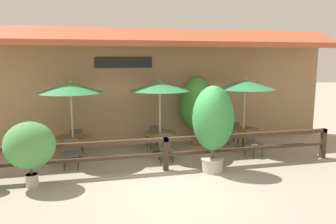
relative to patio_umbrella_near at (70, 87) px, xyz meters
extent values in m
plane|color=#9E937F|center=(2.58, -2.69, -2.27)|extent=(60.00, 60.00, 0.00)
cube|color=#997A56|center=(2.58, 1.51, -0.47)|extent=(14.00, 0.40, 3.60)
cube|color=#B25133|center=(2.58, 0.96, 1.60)|extent=(14.28, 1.48, 0.70)
cube|color=black|center=(1.75, 1.28, 0.73)|extent=(2.00, 0.04, 0.37)
cube|color=#3D2D1E|center=(2.58, -1.64, -1.38)|extent=(10.40, 0.14, 0.11)
cube|color=#3D2D1E|center=(2.58, -1.64, -1.80)|extent=(10.40, 0.10, 0.09)
cube|color=#3D2D1E|center=(2.58, -1.64, -1.80)|extent=(0.14, 0.14, 0.95)
cube|color=#3D2D1E|center=(7.71, -1.64, -1.80)|extent=(0.14, 0.14, 0.95)
cylinder|color=#B7B2A8|center=(0.00, 0.00, -1.19)|extent=(0.06, 0.06, 2.16)
cone|color=#33844C|center=(0.00, 0.00, 0.01)|extent=(1.97, 1.97, 0.33)
sphere|color=#B2ADA3|center=(0.00, 0.00, 0.17)|extent=(0.07, 0.07, 0.07)
cylinder|color=brown|center=(0.00, 0.00, -1.57)|extent=(1.06, 1.06, 0.05)
cylinder|color=#333333|center=(0.00, 0.00, -1.93)|extent=(0.07, 0.07, 0.68)
cylinder|color=#333333|center=(0.00, 0.00, -2.26)|extent=(0.58, 0.58, 0.03)
cube|color=#514C47|center=(-0.03, -0.85, -1.86)|extent=(0.43, 0.43, 0.05)
cube|color=#514C47|center=(-0.03, -0.66, -1.63)|extent=(0.40, 0.05, 0.40)
cylinder|color=#2D2D2D|center=(-0.21, -1.04, -2.08)|extent=(0.04, 0.04, 0.39)
cylinder|color=#2D2D2D|center=(0.17, -1.03, -2.08)|extent=(0.04, 0.04, 0.39)
cylinder|color=#2D2D2D|center=(-0.22, -0.66, -2.08)|extent=(0.04, 0.04, 0.39)
cylinder|color=#2D2D2D|center=(0.16, -0.65, -2.08)|extent=(0.04, 0.04, 0.39)
cube|color=#514C47|center=(0.06, 0.85, -1.86)|extent=(0.45, 0.45, 0.05)
cube|color=#514C47|center=(0.07, 0.66, -1.63)|extent=(0.40, 0.07, 0.40)
cylinder|color=#2D2D2D|center=(0.23, 1.05, -2.08)|extent=(0.04, 0.04, 0.39)
cylinder|color=#2D2D2D|center=(-0.15, 1.02, -2.08)|extent=(0.04, 0.04, 0.39)
cylinder|color=#2D2D2D|center=(0.26, 0.67, -2.08)|extent=(0.04, 0.04, 0.39)
cylinder|color=#2D2D2D|center=(-0.12, 0.65, -2.08)|extent=(0.04, 0.04, 0.39)
cylinder|color=#B7B2A8|center=(2.76, 0.00, -1.19)|extent=(0.06, 0.06, 2.16)
cone|color=#33844C|center=(2.76, 0.00, 0.01)|extent=(1.97, 1.97, 0.33)
sphere|color=#B2ADA3|center=(2.76, 0.00, 0.17)|extent=(0.07, 0.07, 0.07)
cylinder|color=brown|center=(2.76, 0.00, -1.57)|extent=(1.06, 1.06, 0.05)
cylinder|color=#333333|center=(2.76, 0.00, -1.93)|extent=(0.07, 0.07, 0.68)
cylinder|color=#333333|center=(2.76, 0.00, -2.26)|extent=(0.58, 0.58, 0.03)
cube|color=#514C47|center=(2.78, -0.85, -1.86)|extent=(0.45, 0.45, 0.05)
cube|color=#514C47|center=(2.79, -0.66, -1.63)|extent=(0.40, 0.07, 0.40)
cylinder|color=#2D2D2D|center=(2.57, -1.03, -2.08)|extent=(0.04, 0.04, 0.39)
cylinder|color=#2D2D2D|center=(2.95, -1.06, -2.08)|extent=(0.04, 0.04, 0.39)
cylinder|color=#2D2D2D|center=(2.60, -0.65, -2.08)|extent=(0.04, 0.04, 0.39)
cylinder|color=#2D2D2D|center=(2.98, -0.68, -2.08)|extent=(0.04, 0.04, 0.39)
cube|color=#514C47|center=(2.72, 0.85, -1.86)|extent=(0.47, 0.47, 0.05)
cube|color=#514C47|center=(2.74, 0.66, -1.63)|extent=(0.40, 0.09, 0.40)
cylinder|color=#2D2D2D|center=(2.88, 1.06, -2.08)|extent=(0.04, 0.04, 0.39)
cylinder|color=#2D2D2D|center=(2.50, 1.01, -2.08)|extent=(0.04, 0.04, 0.39)
cylinder|color=#2D2D2D|center=(2.93, 0.68, -2.08)|extent=(0.04, 0.04, 0.39)
cylinder|color=#2D2D2D|center=(2.55, 0.63, -2.08)|extent=(0.04, 0.04, 0.39)
cylinder|color=#B7B2A8|center=(5.70, -0.11, -1.19)|extent=(0.06, 0.06, 2.16)
cone|color=#33844C|center=(5.70, -0.11, 0.01)|extent=(1.97, 1.97, 0.33)
sphere|color=#B2ADA3|center=(5.70, -0.11, 0.17)|extent=(0.07, 0.07, 0.07)
cylinder|color=brown|center=(5.70, -0.11, -1.57)|extent=(1.06, 1.06, 0.05)
cylinder|color=#333333|center=(5.70, -0.11, -1.93)|extent=(0.07, 0.07, 0.68)
cylinder|color=#333333|center=(5.70, -0.11, -2.26)|extent=(0.58, 0.58, 0.03)
cube|color=#514C47|center=(5.68, -0.96, -1.86)|extent=(0.51, 0.51, 0.05)
cube|color=#514C47|center=(5.63, -0.78, -1.63)|extent=(0.40, 0.13, 0.40)
cylinder|color=#2D2D2D|center=(5.54, -1.19, -2.08)|extent=(0.04, 0.04, 0.39)
cylinder|color=#2D2D2D|center=(5.91, -1.10, -2.08)|extent=(0.04, 0.04, 0.39)
cylinder|color=#2D2D2D|center=(5.44, -0.82, -2.08)|extent=(0.04, 0.04, 0.39)
cylinder|color=#2D2D2D|center=(5.81, -0.73, -2.08)|extent=(0.04, 0.04, 0.39)
cube|color=#514C47|center=(5.65, 0.73, -1.86)|extent=(0.42, 0.42, 0.05)
cube|color=#514C47|center=(5.65, 0.54, -1.63)|extent=(0.40, 0.04, 0.40)
cylinder|color=#2D2D2D|center=(5.84, 0.92, -2.08)|extent=(0.04, 0.04, 0.39)
cylinder|color=#2D2D2D|center=(5.46, 0.92, -2.08)|extent=(0.04, 0.04, 0.39)
cylinder|color=#2D2D2D|center=(5.84, 0.54, -2.08)|extent=(0.04, 0.04, 0.39)
cylinder|color=#2D2D2D|center=(5.46, 0.54, -2.08)|extent=(0.04, 0.04, 0.39)
cylinder|color=#B7AD99|center=(-0.90, -2.05, -2.11)|extent=(0.29, 0.29, 0.32)
cylinder|color=#B7AD99|center=(-0.90, -2.05, -1.97)|extent=(0.32, 0.32, 0.04)
cylinder|color=brown|center=(-0.90, -2.05, -1.78)|extent=(0.05, 0.05, 0.35)
ellipsoid|color=#4C934C|center=(-0.90, -2.05, -1.21)|extent=(1.22, 1.09, 1.16)
cylinder|color=#B7AD99|center=(3.83, -2.03, -2.08)|extent=(0.59, 0.59, 0.39)
cylinder|color=#B7AD99|center=(3.83, -2.03, -1.90)|extent=(0.63, 0.63, 0.04)
cylinder|color=brown|center=(3.83, -2.03, -1.62)|extent=(0.11, 0.11, 0.54)
ellipsoid|color=#338442|center=(3.83, -2.03, -0.75)|extent=(1.16, 1.04, 1.78)
cylinder|color=#9E4C33|center=(4.32, 0.86, -2.15)|extent=(0.38, 0.38, 0.25)
cylinder|color=#9E4C33|center=(4.32, 0.86, -2.04)|extent=(0.41, 0.41, 0.04)
cylinder|color=brown|center=(4.32, 0.86, -1.72)|extent=(0.07, 0.07, 0.60)
ellipsoid|color=#3D8E38|center=(4.32, 0.86, -0.76)|extent=(1.22, 1.10, 1.99)
camera|label=1|loc=(0.59, -10.31, 0.86)|focal=35.00mm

